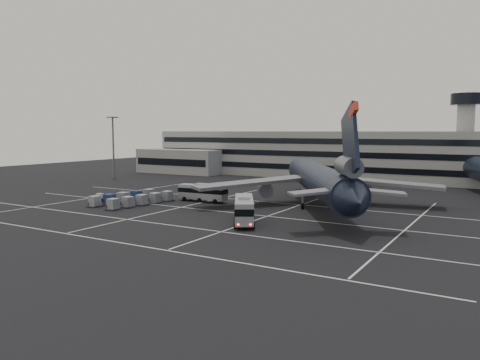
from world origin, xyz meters
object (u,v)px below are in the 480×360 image
at_px(trijet_main, 319,179).
at_px(bus_far, 203,192).
at_px(bus_near, 244,208).
at_px(tug_a, 102,197).
at_px(uld_cluster, 132,199).

xyz_separation_m(trijet_main, bus_far, (-22.73, -4.97, -3.24)).
distance_m(bus_near, tug_a, 37.06).
relative_size(bus_near, tug_a, 4.67).
bearing_deg(trijet_main, bus_near, -134.37).
height_order(trijet_main, bus_far, trijet_main).
bearing_deg(uld_cluster, tug_a, -179.98).
relative_size(bus_far, uld_cluster, 0.64).
height_order(bus_far, uld_cluster, bus_far).
bearing_deg(tug_a, uld_cluster, -5.60).
height_order(trijet_main, bus_near, trijet_main).
bearing_deg(bus_near, tug_a, 141.08).
distance_m(trijet_main, uld_cluster, 36.03).
distance_m(bus_far, uld_cluster, 13.76).
bearing_deg(uld_cluster, bus_far, 42.85).
bearing_deg(trijet_main, bus_far, 161.07).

